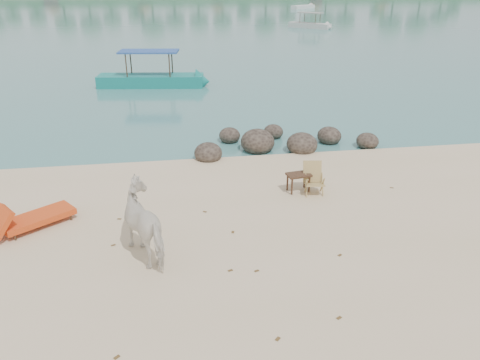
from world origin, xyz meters
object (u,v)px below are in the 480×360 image
object	(u,v)px
boulders	(277,143)
cow	(149,223)
side_table	(298,184)
lounge_chair	(37,215)
deck_chair	(315,181)
boat_near	(149,57)

from	to	relation	value
boulders	cow	xyz separation A→B (m)	(-4.01, -5.98, 0.57)
side_table	lounge_chair	world-z (taller)	lounge_chair
cow	deck_chair	size ratio (longest dim) A/B	2.13
boat_near	deck_chair	bearing A→B (deg)	-64.58
side_table	boat_near	xyz separation A→B (m)	(-4.10, 13.74, 1.22)
boulders	side_table	world-z (taller)	boulders
side_table	cow	bearing A→B (deg)	-155.93
lounge_chair	boat_near	distance (m)	14.84
lounge_chair	deck_chair	size ratio (longest dim) A/B	2.41
cow	side_table	distance (m)	4.54
cow	deck_chair	bearing A→B (deg)	179.70
lounge_chair	boat_near	bearing A→B (deg)	45.10
cow	boat_near	distance (m)	16.23
boulders	deck_chair	world-z (taller)	deck_chair
boulders	cow	bearing A→B (deg)	-123.84
boat_near	lounge_chair	bearing A→B (deg)	-91.04
cow	lounge_chair	size ratio (longest dim) A/B	0.89
boulders	cow	distance (m)	7.23
side_table	lounge_chair	bearing A→B (deg)	178.84
boulders	lounge_chair	world-z (taller)	boulders
boulders	deck_chair	bearing A→B (deg)	-87.92
side_table	deck_chair	distance (m)	0.46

